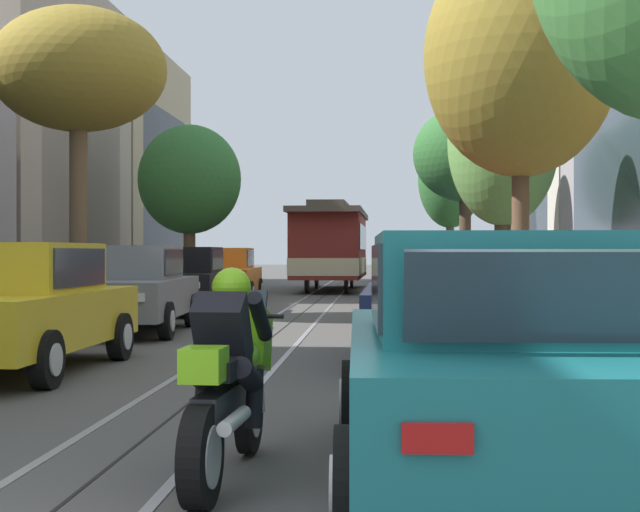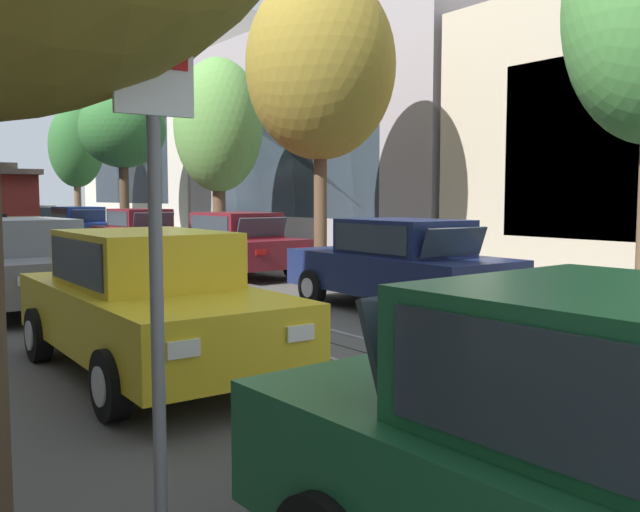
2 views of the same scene
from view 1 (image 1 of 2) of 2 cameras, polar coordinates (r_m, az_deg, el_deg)
ground_plane at (r=22.39m, az=-1.04°, el=-3.50°), size 160.00×160.00×0.00m
trolley_track_rails at (r=25.07m, az=-0.53°, el=-3.08°), size 1.14×54.96×0.01m
parked_car_yellow_second_left at (r=11.90m, az=-18.11°, el=-2.99°), size 2.04×4.38×1.58m
parked_car_grey_mid_left at (r=17.11m, az=-11.53°, el=-1.99°), size 2.14×4.42×1.58m
parked_car_black_fourth_left at (r=22.32m, az=-8.27°, el=-1.46°), size 2.10×4.40×1.58m
parked_car_orange_fifth_left at (r=27.60m, az=-5.88°, el=-1.12°), size 2.10×4.41×1.58m
parked_car_teal_near_right at (r=5.83m, az=10.90°, el=-6.38°), size 2.08×4.40×1.58m
parked_car_navy_second_right at (r=12.55m, az=6.91°, el=-2.81°), size 2.05×4.38×1.58m
parked_car_maroon_mid_right at (r=18.83m, az=6.52°, el=-1.78°), size 2.09×4.40×1.58m
parked_car_maroon_fourth_right at (r=25.36m, az=5.93°, el=-1.25°), size 2.01×4.36×1.58m
parked_car_blue_fifth_right at (r=31.62m, az=5.26°, el=-0.94°), size 2.13×4.42×1.58m
parked_car_silver_sixth_right at (r=38.56m, az=5.03°, el=-0.72°), size 2.13×4.42×1.58m
parked_car_beige_far_right at (r=44.89m, az=4.77°, el=-0.58°), size 2.14×4.42×1.58m
street_tree_kerb_left_second at (r=21.52m, az=-14.68°, el=10.91°), size 3.92×3.58×6.88m
street_tree_kerb_left_mid at (r=33.20m, az=-8.06°, el=4.65°), size 3.67×2.97×5.98m
street_tree_kerb_right_second at (r=18.04m, az=12.27°, el=11.91°), size 3.61×3.72×7.40m
street_tree_kerb_right_mid at (r=24.14m, az=11.21°, el=6.84°), size 2.80×3.08×6.43m
street_tree_kerb_right_fourth at (r=32.21m, az=8.95°, el=6.16°), size 3.58×3.38×6.45m
street_tree_kerb_right_far at (r=38.60m, az=8.03°, el=4.68°), size 2.64×2.55×6.50m
cable_car_trolley at (r=34.82m, az=0.67°, el=0.59°), size 2.71×9.16×3.28m
motorcycle_with_rider at (r=6.05m, az=-5.71°, el=-7.57°), size 0.56×1.99×1.37m
pedestrian_on_left_pavement at (r=26.78m, az=-13.68°, el=-0.81°), size 0.55×0.37×1.71m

